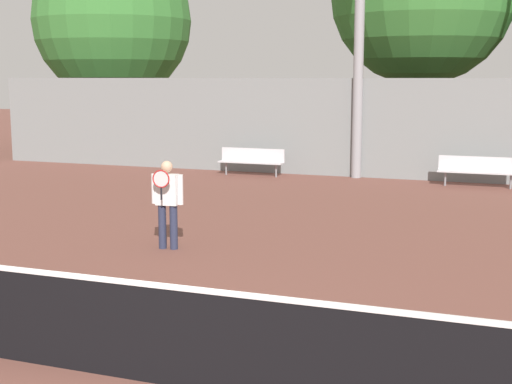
{
  "coord_description": "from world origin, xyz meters",
  "views": [
    {
      "loc": [
        3.3,
        -5.96,
        3.03
      ],
      "look_at": [
        -1.22,
        6.31,
        0.91
      ],
      "focal_mm": 50.0,
      "sensor_mm": 36.0,
      "label": 1
    }
  ],
  "objects": [
    {
      "name": "ground_plane",
      "position": [
        0.0,
        0.0,
        0.0
      ],
      "size": [
        100.0,
        100.0,
        0.0
      ],
      "primitive_type": "plane",
      "color": "brown"
    },
    {
      "name": "tennis_net",
      "position": [
        0.0,
        0.0,
        0.53
      ],
      "size": [
        10.48,
        0.09,
        1.04
      ],
      "color": "black",
      "rests_on": "ground_plane"
    },
    {
      "name": "tennis_player",
      "position": [
        -2.45,
        5.1,
        0.9
      ],
      "size": [
        0.59,
        0.43,
        1.58
      ],
      "rotation": [
        0.0,
        0.0,
        0.1
      ],
      "color": "#282D47",
      "rests_on": "ground_plane"
    },
    {
      "name": "bench_courtside_near",
      "position": [
        -4.4,
        14.56,
        0.52
      ],
      "size": [
        2.06,
        0.4,
        0.84
      ],
      "color": "silver",
      "rests_on": "ground_plane"
    },
    {
      "name": "bench_courtside_far",
      "position": [
        2.31,
        14.56,
        0.52
      ],
      "size": [
        2.17,
        0.4,
        0.84
      ],
      "color": "silver",
      "rests_on": "ground_plane"
    },
    {
      "name": "light_pole_far_right",
      "position": [
        -1.27,
        15.24,
        4.82
      ],
      "size": [
        0.9,
        0.6,
        8.46
      ],
      "color": "#939399",
      "rests_on": "ground_plane"
    },
    {
      "name": "back_fence",
      "position": [
        0.0,
        15.37,
        1.5
      ],
      "size": [
        28.17,
        0.06,
        3.0
      ],
      "color": "gray",
      "rests_on": "ground_plane"
    },
    {
      "name": "tree_dark_dense",
      "position": [
        -12.59,
        20.09,
        5.3
      ],
      "size": [
        6.47,
        6.47,
        8.54
      ],
      "color": "brown",
      "rests_on": "ground_plane"
    }
  ]
}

